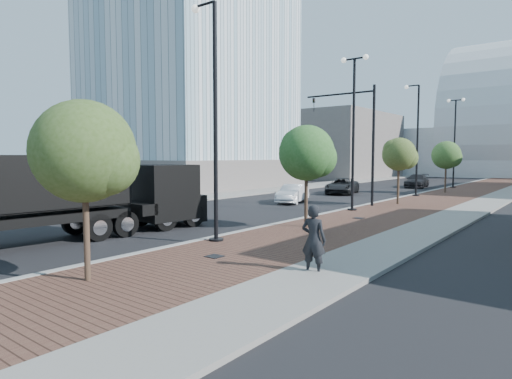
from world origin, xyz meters
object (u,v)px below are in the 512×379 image
Objects in this scene: dump_truck at (97,202)px; dark_car_mid at (342,186)px; white_sedan at (293,194)px; pedestrian at (314,240)px.

dump_truck is 2.65× the size of dark_car_mid.
dump_truck is 16.13m from white_sedan.
dump_truck reaches higher than pedestrian.
white_sedan is 9.04m from dark_car_mid.
white_sedan is at bearing -61.47° from pedestrian.
pedestrian is at bearing 7.63° from dump_truck.
dark_car_mid is (-0.57, 9.02, 0.04)m from white_sedan.
white_sedan is (-0.64, 16.10, -0.78)m from dump_truck.
white_sedan is 0.79× the size of dark_car_mid.
dump_truck is at bearing -102.69° from dark_car_mid.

